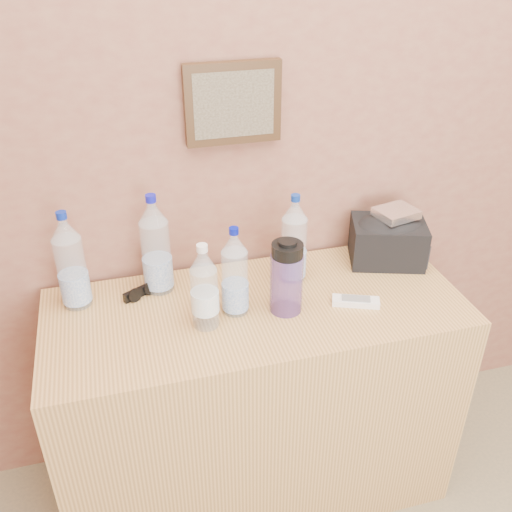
# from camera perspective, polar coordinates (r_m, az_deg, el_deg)

# --- Properties ---
(picture_frame) EXTENTS (0.30, 0.03, 0.25)m
(picture_frame) POSITION_cam_1_polar(r_m,az_deg,el_deg) (1.80, -2.31, 14.99)
(picture_frame) COLOR #382311
(picture_frame) RESTS_ON room_shell
(dresser) EXTENTS (1.33, 0.55, 0.83)m
(dresser) POSITION_cam_1_polar(r_m,az_deg,el_deg) (2.08, 0.05, -14.27)
(dresser) COLOR #A47E45
(dresser) RESTS_ON ground
(pet_large_a) EXTENTS (0.09, 0.09, 0.33)m
(pet_large_a) POSITION_cam_1_polar(r_m,az_deg,el_deg) (1.83, -18.01, -0.87)
(pet_large_a) COLOR white
(pet_large_a) RESTS_ON dresser
(pet_large_b) EXTENTS (0.09, 0.09, 0.34)m
(pet_large_b) POSITION_cam_1_polar(r_m,az_deg,el_deg) (1.84, -9.97, 0.68)
(pet_large_b) COLOR silver
(pet_large_b) RESTS_ON dresser
(pet_large_c) EXTENTS (0.08, 0.08, 0.31)m
(pet_large_c) POSITION_cam_1_polar(r_m,az_deg,el_deg) (1.88, 3.80, 1.33)
(pet_large_c) COLOR white
(pet_large_c) RESTS_ON dresser
(pet_large_d) EXTENTS (0.08, 0.08, 0.29)m
(pet_large_d) POSITION_cam_1_polar(r_m,az_deg,el_deg) (1.72, -2.13, -1.97)
(pet_large_d) COLOR silver
(pet_large_d) RESTS_ON dresser
(pet_small) EXTENTS (0.08, 0.08, 0.28)m
(pet_small) POSITION_cam_1_polar(r_m,az_deg,el_deg) (1.67, -5.18, -3.49)
(pet_small) COLOR silver
(pet_small) RESTS_ON dresser
(nalgene_bottle) EXTENTS (0.10, 0.10, 0.25)m
(nalgene_bottle) POSITION_cam_1_polar(r_m,az_deg,el_deg) (1.73, 3.07, -2.08)
(nalgene_bottle) COLOR #5D3B89
(nalgene_bottle) RESTS_ON dresser
(sunglasses) EXTENTS (0.13, 0.10, 0.03)m
(sunglasses) POSITION_cam_1_polar(r_m,az_deg,el_deg) (1.89, -11.46, -3.50)
(sunglasses) COLOR black
(sunglasses) RESTS_ON dresser
(ac_remote) EXTENTS (0.16, 0.10, 0.02)m
(ac_remote) POSITION_cam_1_polar(r_m,az_deg,el_deg) (1.84, 9.94, -4.50)
(ac_remote) COLOR white
(ac_remote) RESTS_ON dresser
(toiletry_bag) EXTENTS (0.29, 0.25, 0.17)m
(toiletry_bag) POSITION_cam_1_polar(r_m,az_deg,el_deg) (2.05, 13.04, 1.64)
(toiletry_bag) COLOR black
(toiletry_bag) RESTS_ON dresser
(foil_packet) EXTENTS (0.15, 0.14, 0.03)m
(foil_packet) POSITION_cam_1_polar(r_m,az_deg,el_deg) (2.02, 13.85, 4.20)
(foil_packet) COLOR silver
(foil_packet) RESTS_ON toiletry_bag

